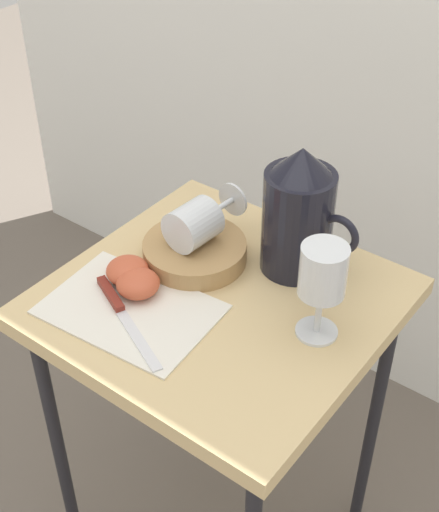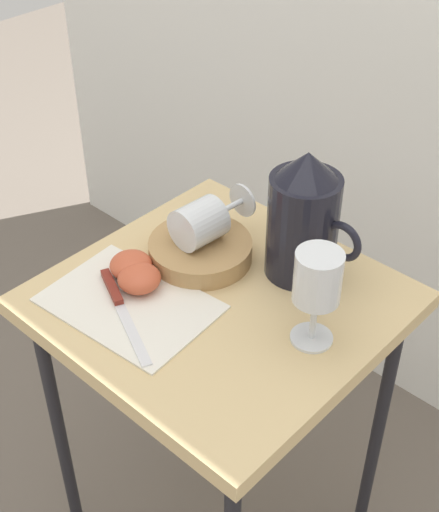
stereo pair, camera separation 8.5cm
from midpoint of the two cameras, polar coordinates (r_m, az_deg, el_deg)
name	(u,v)px [view 2 (the right image)]	position (r m, az deg, el deg)	size (l,w,h in m)	color
table	(220,328)	(1.20, 2.05, -5.75)	(0.51, 0.49, 0.67)	tan
linen_napkin	(130,304)	(1.14, -4.98, -3.82)	(0.26, 0.18, 0.00)	silver
basket_tray	(200,250)	(1.21, 0.49, 0.40)	(0.17, 0.17, 0.04)	#AD8451
pitcher	(303,226)	(1.16, 8.71, 2.33)	(0.17, 0.11, 0.22)	black
wine_glass_upright	(317,283)	(1.02, 10.10, -2.16)	(0.07, 0.07, 0.16)	silver
wine_glass_tipped_near	(201,222)	(1.18, 0.61, 2.64)	(0.08, 0.14, 0.07)	silver
apple_half_left	(131,265)	(1.18, -4.94, -0.78)	(0.07, 0.07, 0.04)	#C15133
apple_half_right	(139,278)	(1.15, -4.24, -1.84)	(0.07, 0.07, 0.04)	#C15133
knife	(118,301)	(1.13, -5.85, -3.65)	(0.21, 0.11, 0.01)	silver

